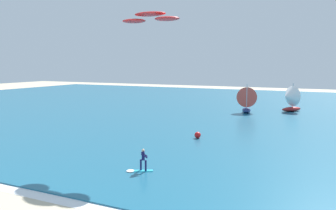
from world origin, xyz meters
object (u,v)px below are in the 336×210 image
(kitesurfer, at_px, (141,163))
(sailboat_outermost, at_px, (247,99))
(marker_buoy, at_px, (198,135))
(kite, at_px, (150,17))
(sailboat_center_horizon, at_px, (289,99))

(kitesurfer, distance_m, sailboat_outermost, 35.10)
(sailboat_outermost, xyz_separation_m, marker_buoy, (0.22, -22.55, -1.76))
(kite, xyz_separation_m, sailboat_outermost, (1.64, 29.43, -9.73))
(kite, xyz_separation_m, marker_buoy, (1.86, 6.87, -11.50))
(sailboat_center_horizon, distance_m, sailboat_outermost, 7.09)
(sailboat_center_horizon, height_order, marker_buoy, sailboat_center_horizon)
(marker_buoy, bearing_deg, sailboat_center_horizon, 77.06)
(sailboat_center_horizon, xyz_separation_m, sailboat_outermost, (-6.20, -3.45, -0.05))
(kitesurfer, relative_size, sailboat_center_horizon, 0.42)
(kite, relative_size, marker_buoy, 8.43)
(kitesurfer, bearing_deg, kite, 111.75)
(kite, bearing_deg, marker_buoy, 74.83)
(kitesurfer, relative_size, marker_buoy, 2.92)
(kitesurfer, bearing_deg, sailboat_outermost, 90.99)
(kitesurfer, distance_m, kite, 12.77)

